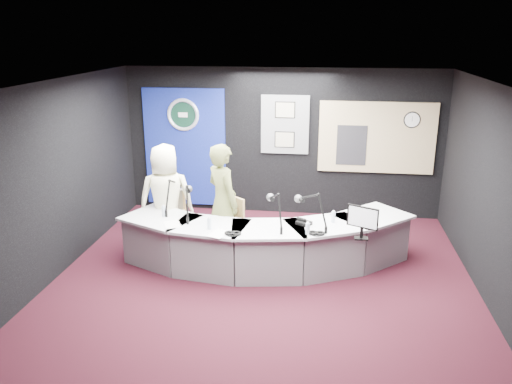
# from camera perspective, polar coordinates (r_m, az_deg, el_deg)

# --- Properties ---
(ground) EXTENTS (6.00, 6.00, 0.00)m
(ground) POSITION_cam_1_polar(r_m,az_deg,el_deg) (7.47, 0.70, -10.01)
(ground) COLOR black
(ground) RESTS_ON ground
(ceiling) EXTENTS (6.00, 6.00, 0.02)m
(ceiling) POSITION_cam_1_polar(r_m,az_deg,el_deg) (6.64, 0.79, 11.90)
(ceiling) COLOR silver
(ceiling) RESTS_ON ground
(wall_back) EXTENTS (6.00, 0.02, 2.80)m
(wall_back) POSITION_cam_1_polar(r_m,az_deg,el_deg) (9.81, 2.92, 5.51)
(wall_back) COLOR black
(wall_back) RESTS_ON ground
(wall_front) EXTENTS (6.00, 0.02, 2.80)m
(wall_front) POSITION_cam_1_polar(r_m,az_deg,el_deg) (4.20, -4.46, -11.96)
(wall_front) COLOR black
(wall_front) RESTS_ON ground
(wall_left) EXTENTS (0.02, 6.00, 2.80)m
(wall_left) POSITION_cam_1_polar(r_m,az_deg,el_deg) (7.86, -21.51, 1.17)
(wall_left) COLOR black
(wall_left) RESTS_ON ground
(wall_right) EXTENTS (0.02, 6.00, 2.80)m
(wall_right) POSITION_cam_1_polar(r_m,az_deg,el_deg) (7.22, 25.10, -0.70)
(wall_right) COLOR black
(wall_right) RESTS_ON ground
(broadcast_desk) EXTENTS (4.50, 1.90, 0.75)m
(broadcast_desk) POSITION_cam_1_polar(r_m,az_deg,el_deg) (7.80, 0.85, -5.68)
(broadcast_desk) COLOR silver
(broadcast_desk) RESTS_ON ground
(backdrop_panel) EXTENTS (1.60, 0.05, 2.30)m
(backdrop_panel) POSITION_cam_1_polar(r_m,az_deg,el_deg) (10.15, -7.89, 4.91)
(backdrop_panel) COLOR navy
(backdrop_panel) RESTS_ON wall_back
(agency_seal) EXTENTS (0.63, 0.07, 0.63)m
(agency_seal) POSITION_cam_1_polar(r_m,az_deg,el_deg) (9.99, -8.11, 8.49)
(agency_seal) COLOR silver
(agency_seal) RESTS_ON backdrop_panel
(seal_center) EXTENTS (0.48, 0.01, 0.48)m
(seal_center) POSITION_cam_1_polar(r_m,az_deg,el_deg) (10.00, -8.10, 8.50)
(seal_center) COLOR black
(seal_center) RESTS_ON backdrop_panel
(pinboard) EXTENTS (0.90, 0.04, 1.10)m
(pinboard) POSITION_cam_1_polar(r_m,az_deg,el_deg) (9.71, 3.23, 7.48)
(pinboard) COLOR slate
(pinboard) RESTS_ON wall_back
(framed_photo_upper) EXTENTS (0.34, 0.02, 0.27)m
(framed_photo_upper) POSITION_cam_1_polar(r_m,az_deg,el_deg) (9.64, 3.25, 9.08)
(framed_photo_upper) COLOR gray
(framed_photo_upper) RESTS_ON pinboard
(framed_photo_lower) EXTENTS (0.34, 0.02, 0.27)m
(framed_photo_lower) POSITION_cam_1_polar(r_m,az_deg,el_deg) (9.74, 3.19, 5.83)
(framed_photo_lower) COLOR gray
(framed_photo_lower) RESTS_ON pinboard
(booth_window_frame) EXTENTS (2.12, 0.06, 1.32)m
(booth_window_frame) POSITION_cam_1_polar(r_m,az_deg,el_deg) (9.77, 13.25, 5.89)
(booth_window_frame) COLOR tan
(booth_window_frame) RESTS_ON wall_back
(booth_glow) EXTENTS (2.00, 0.02, 1.20)m
(booth_glow) POSITION_cam_1_polar(r_m,az_deg,el_deg) (9.76, 13.26, 5.88)
(booth_glow) COLOR beige
(booth_glow) RESTS_ON booth_window_frame
(equipment_rack) EXTENTS (0.55, 0.02, 0.75)m
(equipment_rack) POSITION_cam_1_polar(r_m,az_deg,el_deg) (9.73, 10.56, 5.13)
(equipment_rack) COLOR black
(equipment_rack) RESTS_ON booth_window_frame
(wall_clock) EXTENTS (0.28, 0.01, 0.28)m
(wall_clock) POSITION_cam_1_polar(r_m,az_deg,el_deg) (9.75, 16.95, 7.68)
(wall_clock) COLOR white
(wall_clock) RESTS_ON booth_window_frame
(armchair_left) EXTENTS (0.51, 0.51, 0.87)m
(armchair_left) POSITION_cam_1_polar(r_m,az_deg,el_deg) (8.46, -9.79, -3.61)
(armchair_left) COLOR #A3804A
(armchair_left) RESTS_ON ground
(armchair_right) EXTENTS (0.75, 0.75, 0.94)m
(armchair_right) POSITION_cam_1_polar(r_m,az_deg,el_deg) (8.10, -3.64, -4.08)
(armchair_right) COLOR #A3804A
(armchair_right) RESTS_ON ground
(draped_jacket) EXTENTS (0.50, 0.12, 0.70)m
(draped_jacket) POSITION_cam_1_polar(r_m,az_deg,el_deg) (8.63, -9.56, -1.85)
(draped_jacket) COLOR #686358
(draped_jacket) RESTS_ON armchair_left
(person_man) EXTENTS (0.99, 0.79, 1.77)m
(person_man) POSITION_cam_1_polar(r_m,az_deg,el_deg) (8.31, -9.95, -0.72)
(person_man) COLOR #FFF9CB
(person_man) RESTS_ON ground
(person_woman) EXTENTS (0.78, 0.79, 1.83)m
(person_woman) POSITION_cam_1_polar(r_m,az_deg,el_deg) (7.94, -3.70, -1.10)
(person_woman) COLOR brown
(person_woman) RESTS_ON ground
(computer_monitor) EXTENTS (0.38, 0.20, 0.28)m
(computer_monitor) POSITION_cam_1_polar(r_m,az_deg,el_deg) (7.01, 11.76, -2.73)
(computer_monitor) COLOR black
(computer_monitor) RESTS_ON broadcast_desk
(desk_phone) EXTENTS (0.25, 0.24, 0.05)m
(desk_phone) POSITION_cam_1_polar(r_m,az_deg,el_deg) (7.50, 5.35, -3.44)
(desk_phone) COLOR black
(desk_phone) RESTS_ON broadcast_desk
(headphones_near) EXTENTS (0.20, 0.20, 0.03)m
(headphones_near) POSITION_cam_1_polar(r_m,az_deg,el_deg) (7.18, 6.74, -4.55)
(headphones_near) COLOR black
(headphones_near) RESTS_ON broadcast_desk
(headphones_far) EXTENTS (0.21, 0.21, 0.04)m
(headphones_far) POSITION_cam_1_polar(r_m,az_deg,el_deg) (7.13, -2.60, -4.60)
(headphones_far) COLOR black
(headphones_far) RESTS_ON broadcast_desk
(paper_stack) EXTENTS (0.34, 0.38, 0.00)m
(paper_stack) POSITION_cam_1_polar(r_m,az_deg,el_deg) (7.58, -9.29, -3.57)
(paper_stack) COLOR white
(paper_stack) RESTS_ON broadcast_desk
(notepad) EXTENTS (0.31, 0.37, 0.00)m
(notepad) POSITION_cam_1_polar(r_m,az_deg,el_deg) (7.17, -4.18, -4.64)
(notepad) COLOR white
(notepad) RESTS_ON broadcast_desk
(boom_mic_a) EXTENTS (0.19, 0.74, 0.60)m
(boom_mic_a) POSITION_cam_1_polar(r_m,az_deg,el_deg) (8.07, -9.13, 0.01)
(boom_mic_a) COLOR black
(boom_mic_a) RESTS_ON broadcast_desk
(boom_mic_b) EXTENTS (0.26, 0.72, 0.60)m
(boom_mic_b) POSITION_cam_1_polar(r_m,az_deg,el_deg) (7.75, -7.57, -0.65)
(boom_mic_b) COLOR black
(boom_mic_b) RESTS_ON broadcast_desk
(boom_mic_c) EXTENTS (0.34, 0.70, 0.60)m
(boom_mic_c) POSITION_cam_1_polar(r_m,az_deg,el_deg) (7.32, 2.21, -1.63)
(boom_mic_c) COLOR black
(boom_mic_c) RESTS_ON broadcast_desk
(boom_mic_d) EXTENTS (0.54, 0.58, 0.60)m
(boom_mic_d) POSITION_cam_1_polar(r_m,az_deg,el_deg) (7.34, 6.23, -1.66)
(boom_mic_d) COLOR black
(boom_mic_d) RESTS_ON broadcast_desk
(water_bottles) EXTENTS (2.61, 0.57, 0.18)m
(water_bottles) POSITION_cam_1_polar(r_m,az_deg,el_deg) (7.46, -1.23, -2.95)
(water_bottles) COLOR silver
(water_bottles) RESTS_ON broadcast_desk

